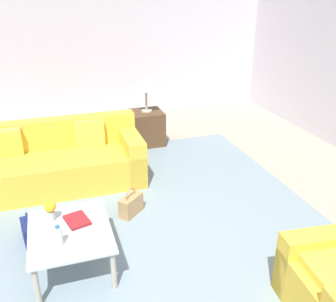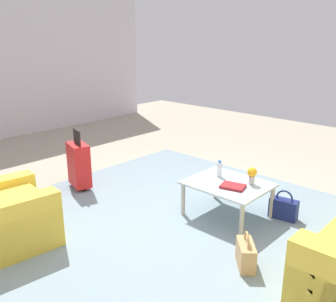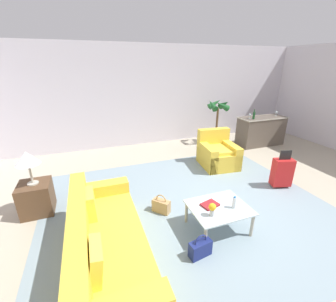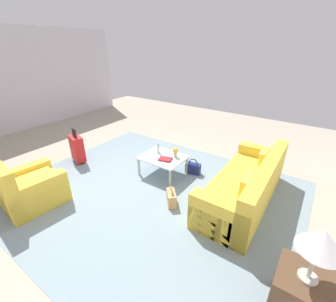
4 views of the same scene
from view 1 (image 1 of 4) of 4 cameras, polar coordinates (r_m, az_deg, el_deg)
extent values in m
plane|color=#A89E89|center=(3.66, -5.26, -19.35)|extent=(12.00, 12.00, 0.00)
cube|color=silver|center=(7.76, -14.65, 16.02)|extent=(0.12, 8.00, 3.10)
cube|color=gray|center=(4.14, -4.45, -13.33)|extent=(5.20, 4.40, 0.01)
cube|color=gold|center=(5.25, -17.08, -3.04)|extent=(0.90, 2.38, 0.45)
cube|color=gold|center=(5.48, -17.48, 0.37)|extent=(0.22, 2.38, 0.85)
cube|color=gold|center=(5.30, -5.63, -0.59)|extent=(0.90, 0.24, 0.65)
cube|color=yellow|center=(5.27, -11.89, 2.48)|extent=(0.13, 0.40, 0.40)
cube|color=yellow|center=(5.29, -23.46, 1.02)|extent=(0.17, 0.40, 0.41)
cube|color=gold|center=(3.70, 23.34, -14.97)|extent=(0.30, 0.96, 0.60)
cube|color=silver|center=(3.68, -14.74, -11.71)|extent=(0.91, 0.75, 0.02)
cylinder|color=#ADA899|center=(4.15, -10.37, -10.33)|extent=(0.05, 0.05, 0.40)
cylinder|color=#ADA899|center=(3.50, -8.29, -17.53)|extent=(0.05, 0.05, 0.40)
cylinder|color=#ADA899|center=(4.14, -19.43, -11.49)|extent=(0.05, 0.05, 0.40)
cylinder|color=#ADA899|center=(3.50, -19.38, -18.95)|extent=(0.05, 0.05, 0.40)
cylinder|color=silver|center=(3.46, -16.33, -12.40)|extent=(0.06, 0.06, 0.18)
cylinder|color=#2D6BBC|center=(3.40, -16.53, -11.01)|extent=(0.04, 0.04, 0.02)
cube|color=maroon|center=(3.76, -13.70, -10.19)|extent=(0.31, 0.26, 0.03)
cylinder|color=#B2B7BC|center=(3.83, -17.35, -9.38)|extent=(0.07, 0.07, 0.10)
sphere|color=gold|center=(3.78, -17.54, -8.11)|extent=(0.11, 0.11, 0.11)
cube|color=#513823|center=(6.42, -3.22, 3.57)|extent=(0.52, 0.52, 0.58)
cylinder|color=#ADA899|center=(6.32, -3.28, 6.13)|extent=(0.18, 0.18, 0.02)
cylinder|color=#ADA899|center=(6.27, -3.32, 7.78)|extent=(0.04, 0.04, 0.35)
cone|color=white|center=(6.19, -3.38, 10.33)|extent=(0.40, 0.40, 0.22)
cube|color=tan|center=(4.50, -5.66, -8.26)|extent=(0.32, 0.33, 0.24)
torus|color=tan|center=(4.43, -5.73, -6.72)|extent=(0.15, 0.16, 0.20)
cube|color=navy|center=(4.29, -20.30, -11.60)|extent=(0.34, 0.19, 0.24)
torus|color=navy|center=(4.21, -20.57, -10.04)|extent=(0.20, 0.05, 0.20)
camera|label=2|loc=(6.33, 16.00, 18.98)|focal=40.00mm
camera|label=3|loc=(5.40, -48.08, 16.65)|focal=24.00mm
camera|label=4|loc=(6.52, 15.05, 23.88)|focal=24.00mm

